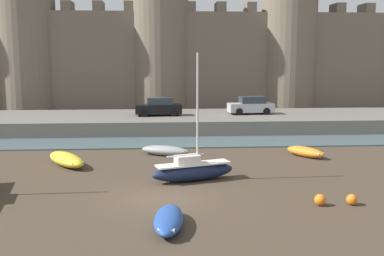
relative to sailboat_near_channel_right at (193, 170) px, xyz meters
The scene contains 13 objects.
ground_plane 3.30m from the sailboat_near_channel_right, 120.48° to the right, with size 160.00×160.00×0.00m, color #423528.
water_channel 10.91m from the sailboat_near_channel_right, 98.70° to the left, with size 80.00×4.50×0.10m, color slate.
quay_road 18.10m from the sailboat_near_channel_right, 95.23° to the left, with size 71.63×10.00×1.27m, color #666059.
castle 30.72m from the sailboat_near_channel_right, 93.17° to the left, with size 66.78×7.15×20.27m.
sailboat_near_channel_right is the anchor object (origin of this frame).
rowboat_foreground_centre 9.34m from the sailboat_near_channel_right, 35.00° to the left, with size 2.40×2.90×0.65m.
rowboat_midflat_left 6.69m from the sailboat_near_channel_right, 101.80° to the right, with size 1.32×3.19×0.64m.
rowboat_midflat_centre 8.22m from the sailboat_near_channel_right, 151.72° to the left, with size 3.28×4.02×0.75m.
rowboat_foreground_left 6.50m from the sailboat_near_channel_right, 102.29° to the left, with size 3.43×2.28×0.65m.
mooring_buoy_near_channel 7.88m from the sailboat_near_channel_right, 33.78° to the right, with size 0.47×0.47×0.47m, color orange.
mooring_buoy_mid_mud 6.76m from the sailboat_near_channel_right, 40.25° to the right, with size 0.50×0.50×0.50m, color orange.
car_quay_centre_east 17.75m from the sailboat_near_channel_right, 95.98° to the left, with size 4.21×2.10×1.62m.
car_quay_west 19.45m from the sailboat_near_channel_right, 69.98° to the left, with size 4.21×2.10×1.62m.
Camera 1 is at (0.07, -19.66, 6.15)m, focal length 42.00 mm.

